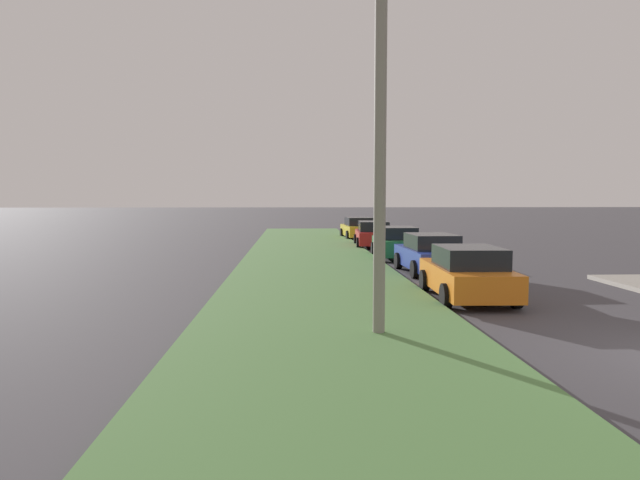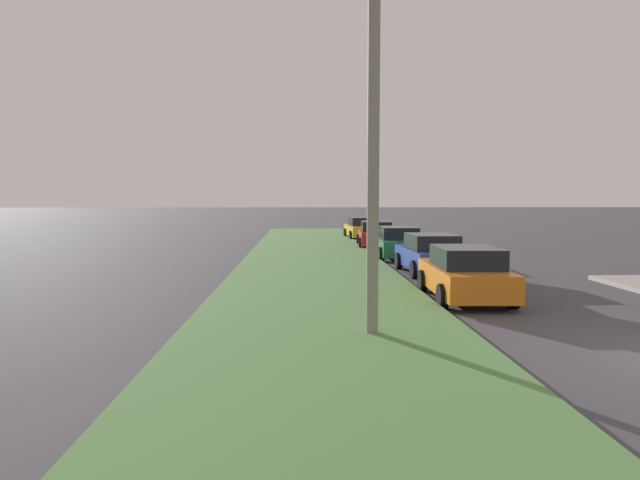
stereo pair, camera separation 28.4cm
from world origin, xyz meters
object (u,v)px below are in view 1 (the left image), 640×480
parked_car_blue (430,254)px  parked_car_green (396,243)px  parked_car_orange (467,273)px  parked_car_red (373,234)px  streetlight (398,117)px  parked_car_yellow (358,228)px

parked_car_blue → parked_car_green: same height
parked_car_orange → parked_car_red: (16.53, 0.28, 0.00)m
parked_car_blue → streetlight: 10.69m
parked_car_orange → parked_car_yellow: (22.93, 0.40, 0.00)m
streetlight → parked_car_blue: bearing=-17.6°
parked_car_blue → parked_car_yellow: same height
parked_car_red → parked_car_yellow: same height
parked_car_blue → parked_car_yellow: size_ratio=0.99×
parked_car_blue → streetlight: size_ratio=0.58×
parked_car_green → streetlight: streetlight is taller
parked_car_green → parked_car_red: bearing=4.2°
parked_car_green → streetlight: 15.47m
parked_car_green → parked_car_red: same height
parked_car_yellow → streetlight: size_ratio=0.59×
parked_car_orange → parked_car_red: same height
parked_car_blue → parked_car_yellow: 17.58m
parked_car_orange → streetlight: (-4.20, 2.75, 3.67)m
parked_car_orange → parked_car_yellow: bearing=2.7°
parked_car_orange → parked_car_red: bearing=2.7°
parked_car_orange → parked_car_blue: (5.37, -0.27, 0.00)m
parked_car_orange → parked_car_red: size_ratio=0.99×
parked_car_blue → parked_car_green: size_ratio=1.00×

